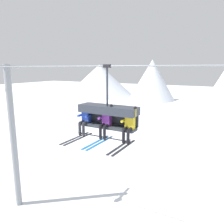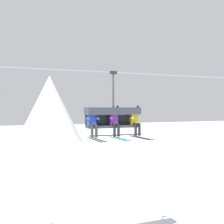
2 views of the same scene
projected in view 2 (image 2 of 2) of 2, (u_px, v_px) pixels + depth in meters
mountain_peak_east at (50, 109)px, 56.01m from camera, size 13.05×13.05×13.16m
lift_cable at (127, 73)px, 11.93m from camera, size 16.86×0.05×0.05m
chairlift_chair at (113, 114)px, 11.79m from camera, size 2.33×0.74×2.67m
skier_blue at (93, 122)px, 11.24m from camera, size 0.46×1.70×1.23m
skier_purple at (115, 121)px, 11.60m from camera, size 0.48×1.70×1.34m
skier_yellow at (135, 121)px, 11.95m from camera, size 0.48×1.70×1.34m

